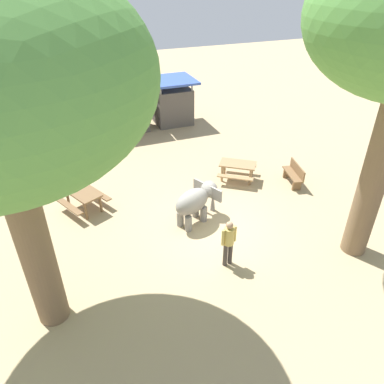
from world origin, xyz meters
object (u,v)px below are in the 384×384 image
object	(u,v)px
picnic_table_near	(83,196)
picnic_table_far	(238,167)
person_handler	(229,240)
elephant	(196,201)
market_stall_blue	(172,104)
wooden_bench	(294,174)
market_stall_white	(127,109)
market_stall_orange	(78,115)

from	to	relation	value
picnic_table_near	picnic_table_far	xyz separation A→B (m)	(6.41, -0.09, 0.00)
person_handler	elephant	bearing A→B (deg)	-4.50
picnic_table_near	market_stall_blue	xyz separation A→B (m)	(5.95, 7.16, 0.55)
wooden_bench	market_stall_white	bearing A→B (deg)	44.17
person_handler	market_stall_orange	bearing A→B (deg)	8.06
market_stall_blue	market_stall_white	bearing A→B (deg)	180.00
elephant	market_stall_white	size ratio (longest dim) A/B	0.76
wooden_bench	picnic_table_far	world-z (taller)	wooden_bench
elephant	market_stall_white	xyz separation A→B (m)	(-0.31, 9.37, 0.27)
market_stall_blue	person_handler	bearing A→B (deg)	-100.65
elephant	market_stall_white	world-z (taller)	market_stall_white
person_handler	market_stall_orange	distance (m)	12.19
market_stall_blue	elephant	bearing A→B (deg)	-103.74
elephant	picnic_table_near	size ratio (longest dim) A/B	0.96
market_stall_white	picnic_table_near	bearing A→B (deg)	-115.09
picnic_table_near	market_stall_white	distance (m)	7.93
elephant	market_stall_orange	bearing A→B (deg)	82.46
picnic_table_far	person_handler	bearing A→B (deg)	95.22
wooden_bench	market_stall_blue	distance (m)	8.82
picnic_table_near	picnic_table_far	world-z (taller)	same
picnic_table_near	market_stall_orange	world-z (taller)	market_stall_orange
elephant	market_stall_orange	world-z (taller)	market_stall_orange
elephant	person_handler	world-z (taller)	person_handler
market_stall_orange	person_handler	bearing A→B (deg)	-75.86
elephant	market_stall_white	bearing A→B (deg)	67.10
picnic_table_near	market_stall_orange	distance (m)	7.22
person_handler	market_stall_white	size ratio (longest dim) A/B	0.64
person_handler	wooden_bench	distance (m)	5.86
elephant	person_handler	distance (m)	2.45
elephant	wooden_bench	distance (m)	4.93
elephant	market_stall_blue	xyz separation A→B (m)	(2.29, 9.37, 0.27)
elephant	market_stall_orange	xyz separation A→B (m)	(-2.91, 9.37, 0.27)
person_handler	market_stall_white	world-z (taller)	market_stall_white
market_stall_orange	market_stall_blue	distance (m)	5.20
picnic_table_far	wooden_bench	bearing A→B (deg)	-173.85
market_stall_white	person_handler	bearing A→B (deg)	-88.17
elephant	market_stall_blue	size ratio (longest dim) A/B	0.76
picnic_table_near	market_stall_white	size ratio (longest dim) A/B	0.79
person_handler	market_stall_blue	bearing A→B (deg)	-16.73
person_handler	picnic_table_near	size ratio (longest dim) A/B	0.81
person_handler	picnic_table_far	xyz separation A→B (m)	(2.68, 4.57, -0.36)
market_stall_orange	market_stall_white	bearing A→B (deg)	0.00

